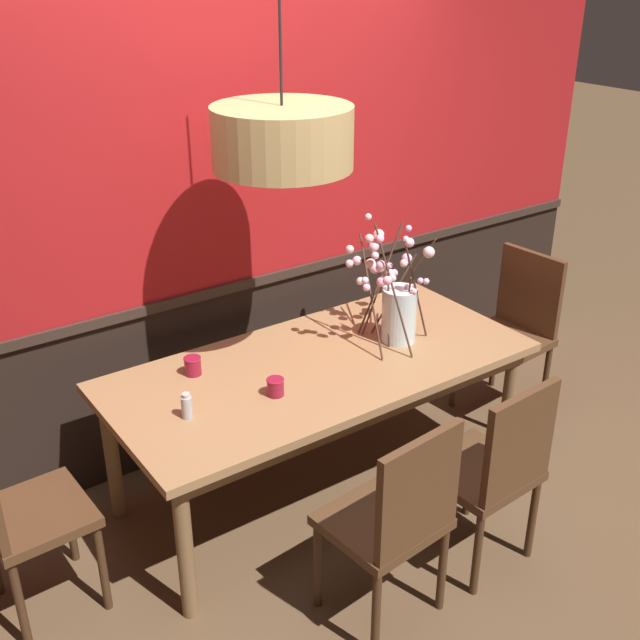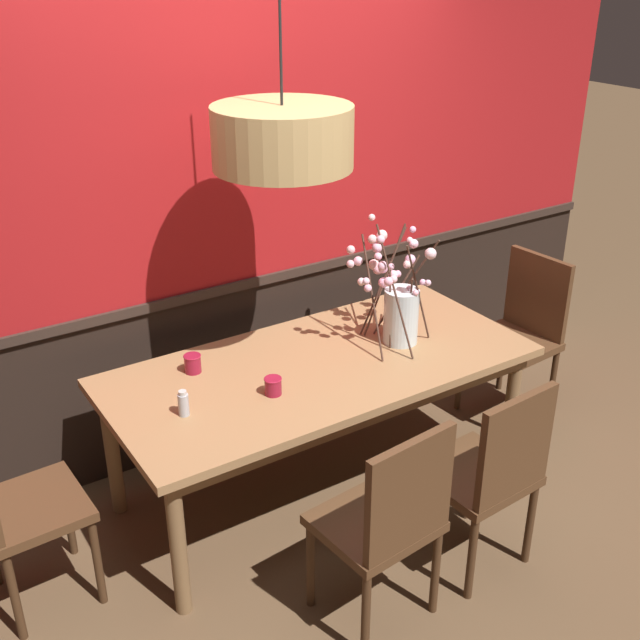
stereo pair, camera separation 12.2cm
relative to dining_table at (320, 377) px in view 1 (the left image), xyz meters
name	(u,v)px [view 1 (the left image)]	position (x,y,z in m)	size (l,w,h in m)	color
ground_plane	(320,486)	(0.00, 0.00, -0.66)	(24.00, 24.00, 0.00)	brown
back_wall	(238,201)	(0.00, 0.74, 0.70)	(5.05, 0.14, 2.73)	black
dining_table	(320,377)	(0.00, 0.00, 0.00)	(2.06, 0.96, 0.73)	#997047
chair_head_east_end	(514,325)	(1.40, 0.01, -0.12)	(0.47, 0.48, 0.96)	#4C301C
chair_far_side_right	(280,318)	(0.35, 0.92, -0.14)	(0.41, 0.43, 0.92)	#4C301C
chair_near_side_left	(396,516)	(-0.26, -0.89, -0.13)	(0.48, 0.45, 0.95)	#4C301C
chair_far_side_left	(186,349)	(-0.30, 0.87, -0.13)	(0.48, 0.43, 0.95)	#4C301C
chair_near_side_right	(493,466)	(0.30, -0.87, -0.13)	(0.46, 0.46, 0.94)	#4C301C
chair_head_west_end	(15,506)	(-1.47, 0.02, -0.11)	(0.42, 0.44, 0.98)	#4C301C
vase_with_blossoms	(396,305)	(0.46, -0.01, 0.27)	(0.53, 0.48, 0.63)	silver
candle_holder_nearer_center	(193,366)	(-0.55, 0.25, 0.12)	(0.08, 0.08, 0.09)	maroon
candle_holder_nearer_edge	(275,387)	(-0.33, -0.13, 0.12)	(0.08, 0.08, 0.08)	maroon
condiment_bottle	(187,406)	(-0.74, -0.07, 0.13)	(0.05, 0.05, 0.12)	#ADADB2
pendant_lamp	(282,138)	(-0.13, 0.10, 1.16)	(0.61, 0.61, 1.05)	tan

